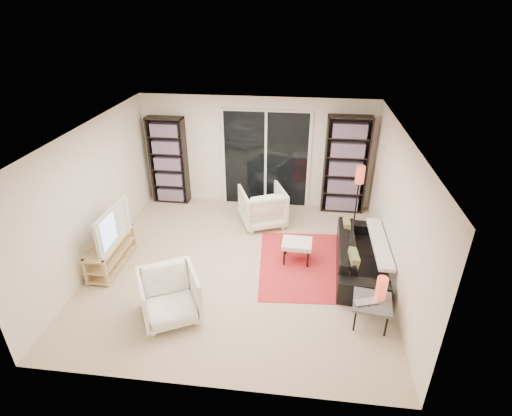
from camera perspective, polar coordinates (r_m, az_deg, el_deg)
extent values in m
plane|color=beige|center=(7.10, -2.32, -8.17)|extent=(5.00, 5.00, 0.00)
cube|color=white|center=(8.74, 0.12, 7.97)|extent=(5.00, 0.02, 2.40)
cube|color=white|center=(4.45, -7.84, -14.42)|extent=(5.00, 0.02, 2.40)
cube|color=white|center=(7.28, -22.35, 1.52)|extent=(0.02, 5.00, 2.40)
cube|color=white|center=(6.57, 19.53, -0.78)|extent=(0.02, 5.00, 2.40)
cube|color=white|center=(6.01, -2.76, 10.67)|extent=(5.00, 5.00, 0.02)
cube|color=white|center=(8.74, 1.41, 6.92)|extent=(1.92, 0.06, 2.16)
cube|color=black|center=(8.71, 1.39, 6.84)|extent=(1.80, 0.02, 2.10)
cube|color=white|center=(8.70, 1.38, 6.81)|extent=(0.05, 0.02, 2.10)
cube|color=black|center=(9.10, -12.37, 6.62)|extent=(0.80, 0.30, 1.95)
cube|color=#AC465F|center=(9.08, -12.41, 6.57)|extent=(0.70, 0.22, 1.85)
cube|color=black|center=(8.64, 12.68, 5.96)|extent=(0.90, 0.30, 2.10)
cube|color=#AC465F|center=(8.62, 12.69, 5.91)|extent=(0.80, 0.22, 2.00)
cube|color=tan|center=(7.28, -20.24, -4.57)|extent=(0.40, 1.24, 0.04)
cube|color=tan|center=(7.40, -19.95, -6.08)|extent=(0.40, 1.24, 0.03)
cube|color=tan|center=(7.50, -19.72, -7.29)|extent=(0.40, 1.24, 0.04)
cube|color=tan|center=(7.06, -23.15, -8.49)|extent=(0.05, 0.05, 0.50)
cube|color=tan|center=(7.90, -19.31, -3.67)|extent=(0.05, 0.05, 0.50)
cube|color=tan|center=(6.91, -20.69, -8.83)|extent=(0.05, 0.05, 0.50)
cube|color=tan|center=(7.76, -17.06, -3.87)|extent=(0.05, 0.05, 0.50)
imported|color=black|center=(7.10, -20.53, -2.31)|extent=(0.19, 1.09, 0.63)
cube|color=red|center=(7.16, 6.76, -7.98)|extent=(1.66, 2.16, 0.01)
imported|color=black|center=(7.07, 14.79, -6.48)|extent=(0.91, 2.07, 0.59)
imported|color=white|center=(8.15, 0.94, 0.24)|extent=(1.10, 1.12, 0.79)
imported|color=white|center=(6.00, -12.28, -12.19)|extent=(1.09, 1.09, 0.74)
cube|color=white|center=(7.04, 5.88, -5.09)|extent=(0.53, 0.44, 0.08)
cylinder|color=black|center=(7.02, 4.03, -7.07)|extent=(0.04, 0.04, 0.32)
cylinder|color=black|center=(7.30, 4.28, -5.58)|extent=(0.04, 0.04, 0.32)
cylinder|color=black|center=(7.01, 7.40, -7.33)|extent=(0.04, 0.04, 0.32)
cylinder|color=black|center=(7.29, 7.51, -5.82)|extent=(0.04, 0.04, 0.32)
cube|color=#4C4C50|center=(5.99, 16.29, -12.78)|extent=(0.60, 0.60, 0.04)
cylinder|color=black|center=(5.94, 13.93, -15.24)|extent=(0.03, 0.03, 0.38)
cylinder|color=black|center=(6.26, 14.11, -12.66)|extent=(0.03, 0.03, 0.38)
cylinder|color=black|center=(5.98, 18.10, -15.67)|extent=(0.03, 0.03, 0.38)
cylinder|color=black|center=(6.29, 18.02, -13.08)|extent=(0.03, 0.03, 0.38)
imported|color=silver|center=(5.89, 15.64, -13.11)|extent=(0.39, 0.31, 0.03)
cylinder|color=#F14E33|center=(5.96, 17.49, -10.86)|extent=(0.15, 0.15, 0.35)
cylinder|color=black|center=(8.54, 13.78, -2.17)|extent=(0.19, 0.19, 0.03)
cylinder|color=black|center=(8.32, 14.14, 0.63)|extent=(0.03, 0.03, 0.97)
cylinder|color=#F14E33|center=(8.06, 14.65, 4.62)|extent=(0.17, 0.17, 0.35)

